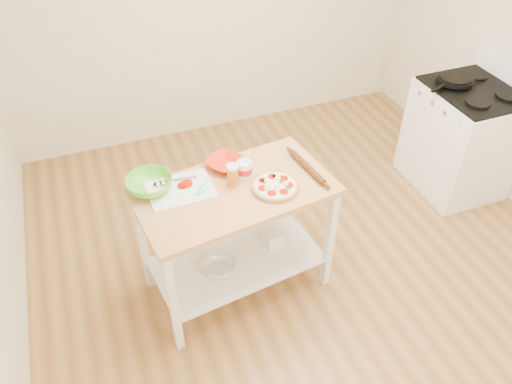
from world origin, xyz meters
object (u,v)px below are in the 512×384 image
Objects in this scene: prep_island at (236,218)px; yogurt_tub at (244,169)px; pizza at (275,186)px; rolling_pin at (307,167)px; orange_bowl at (225,163)px; gas_stove at (461,138)px; skillet at (455,80)px; spatula at (202,188)px; shelf_bin at (273,238)px; green_bowl at (149,184)px; beer_pint at (233,175)px; shelf_glass_bowl at (220,267)px; cutting_board at (180,189)px; knife at (169,182)px.

yogurt_tub reaches higher than prep_island.
prep_island is 4.36× the size of pizza.
orange_bowl is at bearing 155.04° from rolling_pin.
gas_stove is 0.53m from skillet.
spatula is 0.77m from shelf_bin.
rolling_pin is at bearing -178.67° from skillet.
prep_island is at bearing 177.15° from skillet.
beer_pint is (0.49, -0.14, 0.03)m from green_bowl.
shelf_glass_bowl is at bearing -118.50° from orange_bowl.
cutting_board is 0.42m from yogurt_tub.
beer_pint is (-2.09, -0.54, 0.00)m from skillet.
cutting_board is 1.49× the size of knife.
shelf_glass_bowl is at bearing -34.36° from green_bowl.
prep_island is at bearing 160.90° from pizza.
green_bowl is 1.22× the size of shelf_glass_bowl.
green_bowl is at bearing -174.42° from gas_stove.
beer_pint is (0.20, -0.02, 0.06)m from spatula.
pizza is 2.36× the size of spatula.
knife is at bearing 167.45° from yogurt_tub.
pizza is 0.77m from green_bowl.
shelf_bin is (-1.91, -0.39, -0.16)m from gas_stove.
prep_island is 11.28× the size of shelf_bin.
orange_bowl is at bearing 61.50° from shelf_glass_bowl.
shelf_bin is at bearing 178.20° from skillet.
gas_stove is 2.74m from green_bowl.
pizza is at bearing -19.10° from prep_island.
shelf_glass_bowl is (0.05, -0.12, -0.62)m from spatula.
knife is (-0.36, 0.20, 0.27)m from prep_island.
prep_island is 0.49m from knife.
rolling_pin is at bearing -9.41° from green_bowl.
prep_island reaches higher than shelf_glass_bowl.
shelf_glass_bowl is (-0.16, -0.30, -0.63)m from orange_bowl.
green_bowl is at bearing 171.76° from yogurt_tub.
orange_bowl is at bearing -174.78° from gas_stove.
beer_pint is 0.63× the size of shelf_glass_bowl.
pizza is (-1.96, -0.52, 0.44)m from gas_stove.
spatula reaches higher than prep_island.
rolling_pin is at bearing 1.47° from prep_island.
gas_stove reaches higher than skillet.
pizza is 0.59m from cutting_board.
prep_island is at bearing -93.80° from orange_bowl.
pizza is 0.61m from shelf_bin.
pizza is at bearing -19.66° from green_bowl.
spatula is 0.53× the size of shelf_glass_bowl.
rolling_pin is 1.58× the size of shelf_glass_bowl.
yogurt_tub reaches higher than orange_bowl.
yogurt_tub is (0.09, 0.05, -0.02)m from beer_pint.
prep_island is at bearing -19.93° from green_bowl.
spatula is (-2.39, -0.38, 0.44)m from gas_stove.
yogurt_tub is 0.41m from rolling_pin.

